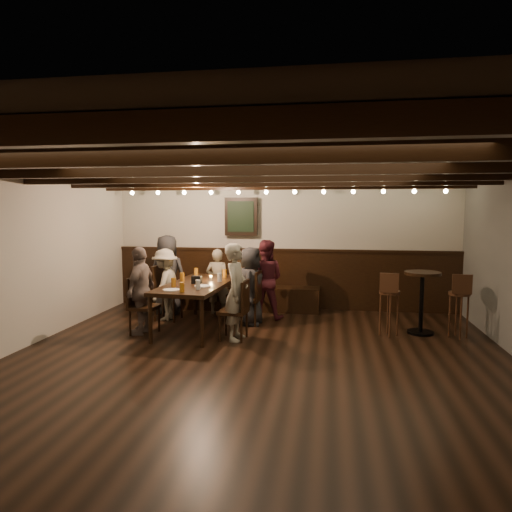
% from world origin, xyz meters
% --- Properties ---
extents(room, '(7.00, 7.00, 7.00)m').
position_xyz_m(room, '(-0.29, 2.21, 1.07)').
color(room, black).
rests_on(room, ground).
extents(dining_table, '(0.99, 2.01, 0.74)m').
position_xyz_m(dining_table, '(-1.18, 1.73, 0.67)').
color(dining_table, black).
rests_on(dining_table, floor).
extents(chair_left_near, '(0.45, 0.45, 0.94)m').
position_xyz_m(chair_left_near, '(-1.87, 2.22, 0.29)').
color(chair_left_near, black).
rests_on(chair_left_near, floor).
extents(chair_left_far, '(0.42, 0.42, 0.87)m').
position_xyz_m(chair_left_far, '(-1.92, 1.32, 0.27)').
color(chair_left_far, black).
rests_on(chair_left_far, floor).
extents(chair_right_near, '(0.43, 0.43, 0.88)m').
position_xyz_m(chair_right_near, '(-0.43, 2.14, 0.27)').
color(chair_right_near, black).
rests_on(chair_right_near, floor).
extents(chair_right_far, '(0.42, 0.42, 0.87)m').
position_xyz_m(chair_right_far, '(-0.49, 1.24, 0.27)').
color(chair_right_far, black).
rests_on(chair_right_far, floor).
extents(person_bench_left, '(0.72, 0.49, 1.43)m').
position_xyz_m(person_bench_left, '(-2.03, 2.68, 0.72)').
color(person_bench_left, '#29292B').
rests_on(person_bench_left, floor).
extents(person_bench_centre, '(0.45, 0.31, 1.19)m').
position_xyz_m(person_bench_centre, '(-1.12, 2.78, 0.59)').
color(person_bench_centre, gray).
rests_on(person_bench_centre, floor).
extents(person_bench_right, '(0.69, 0.56, 1.37)m').
position_xyz_m(person_bench_right, '(-0.23, 2.58, 0.69)').
color(person_bench_right, '#581E29').
rests_on(person_bench_right, floor).
extents(person_left_near, '(0.50, 0.81, 1.22)m').
position_xyz_m(person_left_near, '(-1.90, 2.22, 0.61)').
color(person_left_near, gray).
rests_on(person_left_near, floor).
extents(person_left_far, '(0.37, 0.80, 1.34)m').
position_xyz_m(person_left_far, '(-1.95, 1.32, 0.67)').
color(person_left_far, '#77665F').
rests_on(person_left_far, floor).
extents(person_right_near, '(0.44, 0.65, 1.28)m').
position_xyz_m(person_right_near, '(-0.40, 2.14, 0.64)').
color(person_right_near, black).
rests_on(person_right_near, floor).
extents(person_right_far, '(0.37, 0.53, 1.41)m').
position_xyz_m(person_right_far, '(-0.45, 1.24, 0.70)').
color(person_right_far, '#9B9783').
rests_on(person_right_far, floor).
extents(pint_a, '(0.07, 0.07, 0.14)m').
position_xyz_m(pint_a, '(-1.42, 2.44, 0.81)').
color(pint_a, '#BF7219').
rests_on(pint_a, dining_table).
extents(pint_b, '(0.07, 0.07, 0.14)m').
position_xyz_m(pint_b, '(-0.89, 2.36, 0.81)').
color(pint_b, '#BF7219').
rests_on(pint_b, dining_table).
extents(pint_c, '(0.07, 0.07, 0.14)m').
position_xyz_m(pint_c, '(-1.47, 1.84, 0.81)').
color(pint_c, '#BF7219').
rests_on(pint_c, dining_table).
extents(pint_d, '(0.07, 0.07, 0.14)m').
position_xyz_m(pint_d, '(-0.87, 1.91, 0.81)').
color(pint_d, silver).
rests_on(pint_d, dining_table).
extents(pint_e, '(0.07, 0.07, 0.14)m').
position_xyz_m(pint_e, '(-1.42, 1.29, 0.81)').
color(pint_e, '#BF7219').
rests_on(pint_e, dining_table).
extents(pint_f, '(0.07, 0.07, 0.14)m').
position_xyz_m(pint_f, '(-1.01, 1.17, 0.81)').
color(pint_f, silver).
rests_on(pint_f, dining_table).
extents(pint_g, '(0.07, 0.07, 0.14)m').
position_xyz_m(pint_g, '(-1.17, 0.93, 0.81)').
color(pint_g, '#BF7219').
rests_on(pint_g, dining_table).
extents(plate_near, '(0.24, 0.24, 0.01)m').
position_xyz_m(plate_near, '(-1.37, 1.04, 0.74)').
color(plate_near, white).
rests_on(plate_near, dining_table).
extents(plate_far, '(0.24, 0.24, 0.01)m').
position_xyz_m(plate_far, '(-1.01, 1.42, 0.74)').
color(plate_far, white).
rests_on(plate_far, dining_table).
extents(condiment_caddy, '(0.15, 0.10, 0.12)m').
position_xyz_m(condiment_caddy, '(-1.18, 1.68, 0.80)').
color(condiment_caddy, black).
rests_on(condiment_caddy, dining_table).
extents(candle, '(0.05, 0.05, 0.05)m').
position_xyz_m(candle, '(-1.04, 2.02, 0.76)').
color(candle, beige).
rests_on(candle, dining_table).
extents(high_top_table, '(0.54, 0.54, 0.95)m').
position_xyz_m(high_top_table, '(2.26, 1.99, 0.63)').
color(high_top_table, black).
rests_on(high_top_table, floor).
extents(bar_stool_left, '(0.31, 0.33, 0.97)m').
position_xyz_m(bar_stool_left, '(1.76, 1.79, 0.36)').
color(bar_stool_left, '#3D1F13').
rests_on(bar_stool_left, floor).
extents(bar_stool_right, '(0.30, 0.32, 0.97)m').
position_xyz_m(bar_stool_right, '(2.76, 1.84, 0.36)').
color(bar_stool_right, '#3D1F13').
rests_on(bar_stool_right, floor).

